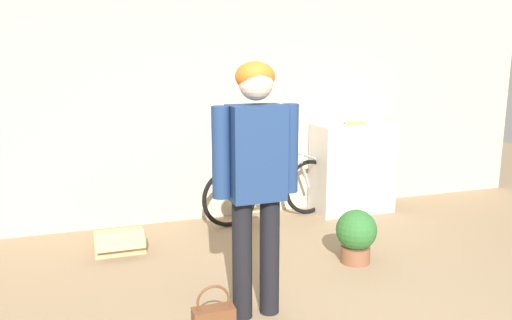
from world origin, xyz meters
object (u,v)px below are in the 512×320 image
(bicycle, at_px, (271,190))
(cardboard_box, at_px, (120,242))
(person, at_px, (256,166))
(banana, at_px, (355,123))
(potted_plant, at_px, (356,234))

(bicycle, distance_m, cardboard_box, 1.68)
(person, relative_size, bicycle, 1.08)
(banana, bearing_deg, bicycle, -179.28)
(person, distance_m, banana, 2.62)
(banana, bearing_deg, person, -133.79)
(person, xyz_separation_m, banana, (1.81, 1.89, -0.02))
(bicycle, bearing_deg, person, -121.64)
(person, relative_size, cardboard_box, 3.87)
(banana, relative_size, potted_plant, 0.62)
(person, height_order, potted_plant, person)
(person, relative_size, potted_plant, 3.67)
(bicycle, xyz_separation_m, potted_plant, (0.29, -1.31, -0.08))
(bicycle, bearing_deg, cardboard_box, -174.86)
(bicycle, distance_m, banana, 1.21)
(cardboard_box, bearing_deg, bicycle, 13.42)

